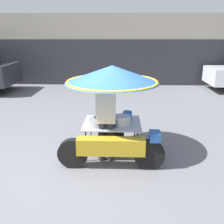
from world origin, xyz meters
name	(u,v)px	position (x,y,z in m)	size (l,w,h in m)	color
ground_plane	(83,165)	(0.00, 0.00, 0.00)	(36.00, 36.00, 0.00)	slate
shopfront_building	(107,49)	(0.00, 8.90, 1.67)	(28.00, 2.06, 3.35)	gray
vendor_motorcycle_cart	(112,87)	(0.57, 0.48, 1.46)	(2.05, 1.88, 1.89)	black
vendor_person	(106,117)	(0.45, 0.23, 0.94)	(0.38, 0.22, 1.66)	#2D2D33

